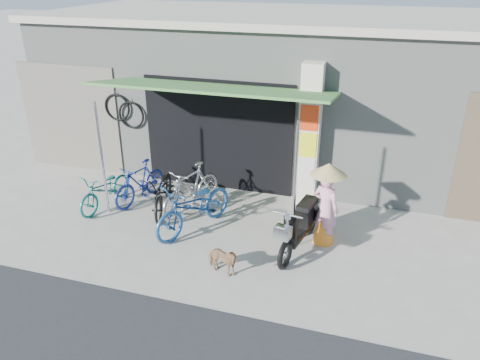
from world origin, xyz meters
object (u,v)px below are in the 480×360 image
(bike_teal, at_px, (105,189))
(street_dog, at_px, (222,260))
(bike_blue, at_px, (140,183))
(bike_black, at_px, (164,191))
(bike_navy, at_px, (195,207))
(moped, at_px, (300,225))
(bike_silver, at_px, (191,189))
(nun, at_px, (326,204))

(bike_teal, distance_m, street_dog, 3.48)
(bike_teal, xyz_separation_m, bike_blue, (0.57, 0.44, 0.04))
(bike_blue, xyz_separation_m, street_dog, (2.55, -1.97, -0.18))
(bike_blue, bearing_deg, bike_black, -2.97)
(bike_blue, height_order, bike_navy, bike_navy)
(bike_teal, distance_m, moped, 4.23)
(bike_silver, bearing_deg, bike_teal, -151.57)
(bike_blue, height_order, bike_black, bike_blue)
(bike_silver, distance_m, street_dog, 2.30)
(bike_teal, height_order, nun, nun)
(bike_blue, bearing_deg, street_dog, -23.10)
(moped, bearing_deg, bike_black, 178.85)
(bike_silver, height_order, moped, bike_silver)
(bike_teal, xyz_separation_m, nun, (4.59, -0.04, 0.39))
(nun, bearing_deg, street_dog, 71.10)
(bike_silver, relative_size, nun, 1.09)
(street_dog, bearing_deg, nun, -29.61)
(moped, bearing_deg, bike_blue, 177.72)
(bike_navy, bearing_deg, moped, 21.90)
(bike_black, xyz_separation_m, bike_silver, (0.58, 0.11, 0.08))
(moped, bearing_deg, bike_silver, 173.77)
(bike_black, height_order, moped, moped)
(bike_black, bearing_deg, street_dog, -58.57)
(bike_black, bearing_deg, bike_teal, 174.92)
(bike_black, relative_size, bike_navy, 0.88)
(bike_navy, bearing_deg, bike_silver, 140.40)
(bike_black, height_order, bike_silver, bike_silver)
(bike_blue, xyz_separation_m, bike_navy, (1.58, -0.76, 0.05))
(bike_silver, xyz_separation_m, moped, (2.39, -0.71, -0.05))
(bike_navy, xyz_separation_m, nun, (2.44, 0.28, 0.30))
(bike_teal, bearing_deg, bike_black, 17.76)
(bike_blue, relative_size, bike_navy, 0.78)
(bike_black, bearing_deg, nun, -20.18)
(bike_blue, relative_size, street_dog, 2.38)
(bike_navy, height_order, street_dog, bike_navy)
(bike_teal, bearing_deg, bike_navy, -1.27)
(bike_teal, distance_m, bike_black, 1.26)
(bike_blue, xyz_separation_m, moped, (3.64, -0.82, 0.02))
(bike_blue, height_order, street_dog, bike_blue)
(bike_silver, relative_size, bike_navy, 0.91)
(bike_silver, distance_m, nun, 2.82)
(bike_silver, bearing_deg, street_dog, -37.04)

